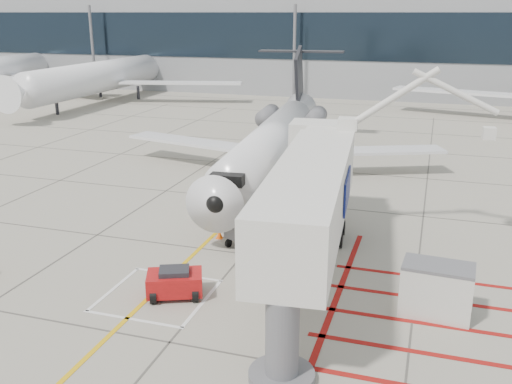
% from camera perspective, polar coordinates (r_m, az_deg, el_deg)
% --- Properties ---
extents(ground_plane, '(260.00, 260.00, 0.00)m').
position_cam_1_polar(ground_plane, '(23.93, -4.41, -9.88)').
color(ground_plane, gray).
rests_on(ground_plane, ground).
extents(regional_jet, '(26.88, 32.69, 8.06)m').
position_cam_1_polar(regional_jet, '(36.59, 0.80, 6.55)').
color(regional_jet, silver).
rests_on(regional_jet, ground_plane).
extents(jet_bridge, '(10.17, 18.77, 7.23)m').
position_cam_1_polar(jet_bridge, '(22.64, 5.38, -1.58)').
color(jet_bridge, silver).
rests_on(jet_bridge, ground_plane).
extents(pushback_tug, '(2.56, 2.13, 1.28)m').
position_cam_1_polar(pushback_tug, '(23.44, -8.14, -8.87)').
color(pushback_tug, '#AC1011').
rests_on(pushback_tug, ground_plane).
extents(baggage_cart, '(2.12, 1.77, 1.15)m').
position_cam_1_polar(baggage_cart, '(27.73, -1.09, -4.55)').
color(baggage_cart, '#504F54').
rests_on(baggage_cart, ground_plane).
extents(ground_power_unit, '(2.68, 1.68, 2.04)m').
position_cam_1_polar(ground_power_unit, '(22.79, 17.60, -9.31)').
color(ground_power_unit, silver).
rests_on(ground_power_unit, ground_plane).
extents(cone_nose, '(0.33, 0.33, 0.46)m').
position_cam_1_polar(cone_nose, '(29.11, -3.67, -4.21)').
color(cone_nose, '#F8570D').
rests_on(cone_nose, ground_plane).
extents(cone_side, '(0.39, 0.39, 0.53)m').
position_cam_1_polar(cone_side, '(28.86, -0.05, -4.30)').
color(cone_side, '#E6520C').
rests_on(cone_side, ground_plane).
extents(terminal_building, '(180.00, 28.00, 14.00)m').
position_cam_1_polar(terminal_building, '(89.75, 19.36, 14.02)').
color(terminal_building, gray).
rests_on(terminal_building, ground_plane).
extents(terminal_glass_band, '(180.00, 0.10, 6.00)m').
position_cam_1_polar(terminal_glass_band, '(75.68, 19.62, 14.28)').
color(terminal_glass_band, black).
rests_on(terminal_glass_band, ground_plane).
extents(bg_aircraft_b, '(34.49, 38.32, 11.50)m').
position_cam_1_polar(bg_aircraft_b, '(77.38, -14.54, 13.10)').
color(bg_aircraft_b, silver).
rests_on(bg_aircraft_b, ground_plane).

